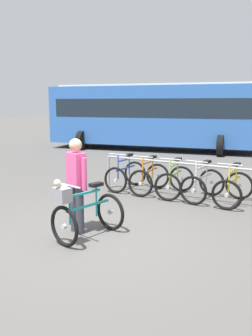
# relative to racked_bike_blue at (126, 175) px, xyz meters

# --- Properties ---
(ground_plane) EXTENTS (80.00, 80.00, 0.00)m
(ground_plane) POSITION_rel_racked_bike_blue_xyz_m (1.25, -3.30, -0.37)
(ground_plane) COLOR #514F4C
(bike_rack_rail) EXTENTS (3.91, 0.19, 0.88)m
(bike_rack_rail) POSITION_rel_racked_bike_blue_xyz_m (1.50, -0.23, 0.32)
(bike_rack_rail) COLOR #99999E
(bike_rack_rail) RESTS_ON ground
(racked_bike_blue) EXTENTS (0.66, 1.10, 0.97)m
(racked_bike_blue) POSITION_rel_racked_bike_blue_xyz_m (0.00, 0.00, 0.00)
(racked_bike_blue) COLOR black
(racked_bike_blue) RESTS_ON ground
(racked_bike_orange) EXTENTS (0.69, 1.12, 0.97)m
(racked_bike_orange) POSITION_rel_racked_bike_blue_xyz_m (0.70, -0.02, 0.00)
(racked_bike_orange) COLOR black
(racked_bike_orange) RESTS_ON ground
(racked_bike_lime) EXTENTS (0.73, 1.12, 0.97)m
(racked_bike_lime) POSITION_rel_racked_bike_blue_xyz_m (1.40, -0.05, -0.00)
(racked_bike_lime) COLOR black
(racked_bike_lime) RESTS_ON ground
(racked_bike_white) EXTENTS (0.77, 1.17, 0.97)m
(racked_bike_white) POSITION_rel_racked_bike_blue_xyz_m (2.10, -0.07, -0.00)
(racked_bike_white) COLOR black
(racked_bike_white) RESTS_ON ground
(racked_bike_yellow) EXTENTS (0.69, 1.13, 0.98)m
(racked_bike_yellow) POSITION_rel_racked_bike_blue_xyz_m (2.80, -0.10, 0.00)
(racked_bike_yellow) COLOR black
(racked_bike_yellow) RESTS_ON ground
(featured_bicycle) EXTENTS (0.87, 1.25, 1.09)m
(featured_bicycle) POSITION_rel_racked_bike_blue_xyz_m (1.17, -3.44, 0.12)
(featured_bicycle) COLOR black
(featured_bicycle) RESTS_ON ground
(person_with_featured_bike) EXTENTS (0.50, 0.31, 1.64)m
(person_with_featured_bike) POSITION_rel_racked_bike_blue_xyz_m (0.87, -3.19, 0.54)
(person_with_featured_bike) COLOR #383842
(person_with_featured_bike) RESTS_ON ground
(bus_distant) EXTENTS (10.28, 4.54, 3.08)m
(bus_distant) POSITION_rel_racked_bike_blue_xyz_m (-2.90, 7.74, 1.37)
(bus_distant) COLOR #3366B7
(bus_distant) RESTS_ON ground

